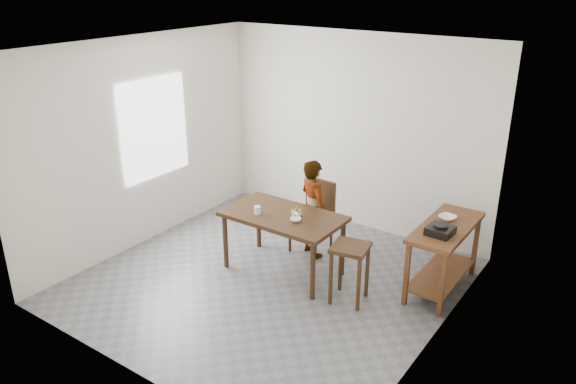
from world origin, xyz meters
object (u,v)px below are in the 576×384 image
Objects in this scene: dining_chair at (311,217)px; stool at (349,273)px; prep_counter at (443,257)px; dining_table at (283,243)px; child at (313,208)px.

dining_chair reaches higher than stool.
dining_chair is (-1.74, -0.06, 0.06)m from prep_counter.
dining_table is 1.86m from prep_counter.
dining_chair reaches higher than dining_table.
dining_table is at bearing -84.53° from dining_chair.
stool is at bearing 167.91° from child.
child is (-1.66, -0.13, 0.24)m from prep_counter.
dining_chair is at bearing -18.12° from child.
stool is at bearing -6.96° from dining_table.
child reaches higher than dining_chair.
child is 1.18m from stool.
child is 0.20m from dining_chair.
stool is (0.99, -0.76, -0.13)m from dining_chair.
prep_counter is 1.11m from stool.
dining_table is 0.63m from child.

